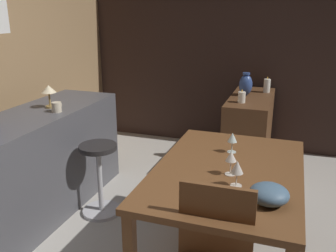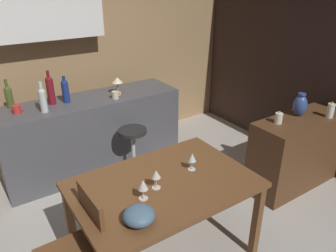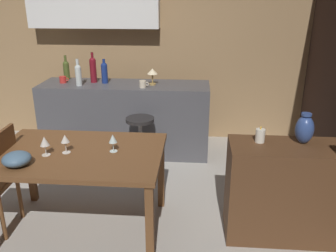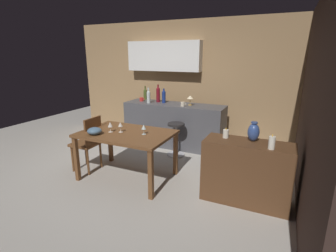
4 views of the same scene
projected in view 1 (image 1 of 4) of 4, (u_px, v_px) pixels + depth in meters
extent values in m
cube|color=#33231E|center=(225.00, 45.00, 4.55)|extent=(0.10, 4.40, 2.60)
cube|color=brown|center=(228.00, 171.00, 2.36)|extent=(1.38, 0.93, 0.04)
cube|color=brown|center=(192.00, 174.00, 3.18)|extent=(0.06, 0.06, 0.70)
cube|color=brown|center=(291.00, 188.00, 2.93)|extent=(0.06, 0.06, 0.70)
cube|color=#4C4C51|center=(28.00, 170.00, 3.02)|extent=(2.10, 0.60, 0.90)
cube|color=#56351E|center=(249.00, 132.00, 4.08)|extent=(1.10, 0.44, 0.82)
cube|color=brown|center=(216.00, 227.00, 1.82)|extent=(0.04, 0.38, 0.46)
cylinder|color=#262323|center=(98.00, 147.00, 3.05)|extent=(0.32, 0.32, 0.04)
cylinder|color=silver|center=(100.00, 181.00, 3.15)|extent=(0.04, 0.04, 0.60)
cylinder|color=silver|center=(102.00, 211.00, 3.24)|extent=(0.34, 0.34, 0.03)
cylinder|color=silver|center=(230.00, 174.00, 2.27)|extent=(0.07, 0.07, 0.00)
cylinder|color=silver|center=(230.00, 167.00, 2.26)|extent=(0.01, 0.01, 0.09)
cone|color=silver|center=(231.00, 156.00, 2.24)|extent=(0.07, 0.07, 0.06)
cylinder|color=silver|center=(236.00, 186.00, 2.13)|extent=(0.07, 0.07, 0.00)
cylinder|color=silver|center=(236.00, 179.00, 2.11)|extent=(0.01, 0.01, 0.08)
cone|color=silver|center=(237.00, 167.00, 2.09)|extent=(0.07, 0.07, 0.07)
cylinder|color=silver|center=(232.00, 152.00, 2.63)|extent=(0.06, 0.06, 0.00)
cylinder|color=silver|center=(232.00, 147.00, 2.62)|extent=(0.01, 0.01, 0.08)
cone|color=silver|center=(232.00, 137.00, 2.60)|extent=(0.07, 0.07, 0.07)
ellipsoid|color=slate|center=(269.00, 194.00, 1.92)|extent=(0.21, 0.21, 0.11)
cylinder|color=beige|center=(57.00, 107.00, 3.05)|extent=(0.08, 0.08, 0.08)
torus|color=beige|center=(60.00, 105.00, 3.10)|extent=(0.05, 0.01, 0.05)
cylinder|color=#A58447|center=(50.00, 107.00, 3.20)|extent=(0.08, 0.08, 0.02)
cylinder|color=#A58447|center=(50.00, 99.00, 3.18)|extent=(0.02, 0.02, 0.12)
cone|color=beige|center=(49.00, 89.00, 3.15)|extent=(0.13, 0.13, 0.07)
cylinder|color=white|center=(242.00, 97.00, 3.69)|extent=(0.08, 0.08, 0.11)
ellipsoid|color=yellow|center=(242.00, 91.00, 3.67)|extent=(0.01, 0.01, 0.03)
cylinder|color=white|center=(267.00, 86.00, 4.13)|extent=(0.07, 0.07, 0.15)
ellipsoid|color=yellow|center=(268.00, 78.00, 4.11)|extent=(0.01, 0.01, 0.03)
ellipsoid|color=#334C8C|center=(246.00, 85.00, 3.98)|extent=(0.14, 0.14, 0.23)
cylinder|color=#334C8C|center=(246.00, 74.00, 3.94)|extent=(0.08, 0.08, 0.02)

